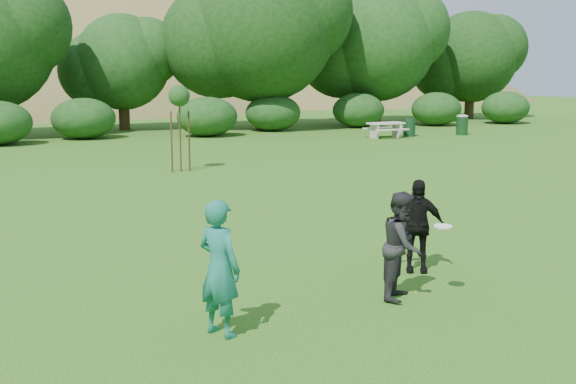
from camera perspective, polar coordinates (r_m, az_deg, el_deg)
name	(u,v)px	position (r m, az deg, el deg)	size (l,w,h in m)	color
ground	(370,293)	(11.25, 6.51, -7.90)	(120.00, 120.00, 0.00)	#19470C
player_teal	(219,268)	(9.28, -5.44, -6.00)	(0.65, 0.43, 1.78)	#176758
player_grey	(403,245)	(10.85, 9.05, -4.19)	(0.79, 0.61, 1.62)	black
player_black	(417,226)	(12.31, 10.13, -2.64)	(0.93, 0.39, 1.58)	black
trash_can_near	(409,127)	(36.85, 9.56, 5.06)	(0.60, 0.60, 0.90)	#13351C
frisbee	(443,226)	(10.84, 12.15, -2.67)	(0.27, 0.27, 0.03)	white
sapling	(179,98)	(24.04, -8.59, 7.33)	(0.70, 0.70, 2.85)	#362415
picnic_table	(386,127)	(35.86, 7.73, 5.09)	(1.80, 1.48, 0.76)	beige
trash_can_lidded	(462,124)	(38.17, 13.59, 5.22)	(0.60, 0.60, 1.05)	#133619
hillside	(15,219)	(79.25, -20.76, -2.04)	(150.00, 72.00, 52.00)	olive
tree_row	(135,39)	(38.86, -11.97, 11.75)	(53.92, 10.38, 9.62)	#3A2616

